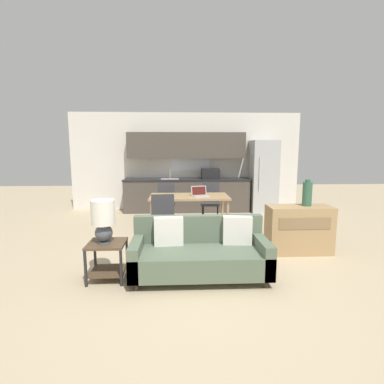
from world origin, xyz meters
TOP-DOWN VIEW (x-y plane):
  - ground_plane at (0.00, 0.00)m, footprint 20.00×20.00m
  - wall_back at (0.00, 4.63)m, footprint 6.40×0.07m
  - kitchen_counter at (0.01, 4.33)m, footprint 3.40×0.65m
  - refrigerator at (2.09, 4.22)m, footprint 0.69×0.76m
  - dining_table at (-0.01, 2.22)m, footprint 1.61×0.84m
  - couch at (0.05, 0.07)m, footprint 1.82×0.80m
  - side_table at (-1.19, 0.02)m, footprint 0.48×0.48m
  - table_lamp at (-1.22, 0.01)m, footprint 0.31×0.31m
  - credenza at (1.77, 0.91)m, footprint 1.05×0.45m
  - vase at (1.89, 0.94)m, footprint 0.15×0.15m
  - dining_chair_far_right at (0.52, 2.98)m, footprint 0.47×0.47m
  - dining_chair_near_left at (-0.52, 1.43)m, footprint 0.46×0.46m
  - dining_chair_far_left at (-0.52, 2.97)m, footprint 0.44×0.44m
  - laptop at (0.21, 2.18)m, footprint 0.37×0.33m

SIDE VIEW (x-z plane):
  - ground_plane at x=0.00m, z-range 0.00..0.00m
  - couch at x=0.05m, z-range -0.08..0.72m
  - side_table at x=-1.19m, z-range 0.09..0.59m
  - credenza at x=1.77m, z-range 0.00..0.79m
  - dining_chair_far_right at x=0.52m, z-range 0.05..1.00m
  - dining_chair_near_left at x=-0.52m, z-range 0.05..1.00m
  - dining_chair_far_left at x=-0.52m, z-range 0.05..1.00m
  - dining_table at x=-0.01m, z-range 0.32..1.08m
  - laptop at x=0.21m, z-range 0.71..0.91m
  - table_lamp at x=-1.22m, z-range 0.55..1.12m
  - kitchen_counter at x=0.01m, z-range -0.23..1.92m
  - refrigerator at x=2.09m, z-range 0.00..1.93m
  - vase at x=1.89m, z-range 0.77..1.21m
  - wall_back at x=0.00m, z-range 0.00..2.70m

